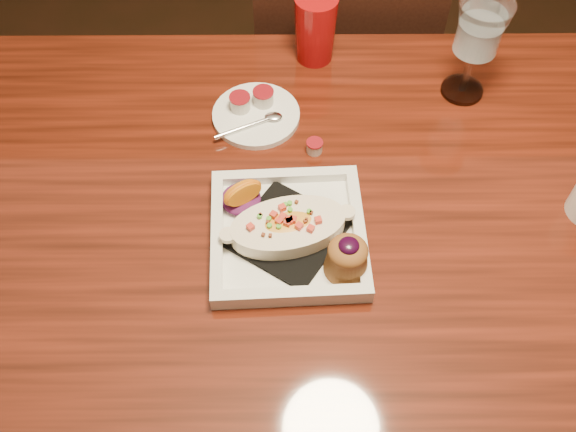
{
  "coord_description": "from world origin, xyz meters",
  "views": [
    {
      "loc": [
        -0.14,
        -0.59,
        1.6
      ],
      "look_at": [
        -0.13,
        -0.01,
        0.77
      ],
      "focal_mm": 40.0,
      "sensor_mm": 36.0,
      "label": 1
    }
  ],
  "objects_px": {
    "table": "(364,248)",
    "red_tumbler": "(315,29)",
    "plate": "(295,234)",
    "goblet": "(479,33)",
    "saucer": "(254,113)",
    "chair_far": "(339,65)"
  },
  "relations": [
    {
      "from": "plate",
      "to": "red_tumbler",
      "type": "height_order",
      "value": "red_tumbler"
    },
    {
      "from": "plate",
      "to": "saucer",
      "type": "height_order",
      "value": "plate"
    },
    {
      "from": "plate",
      "to": "goblet",
      "type": "height_order",
      "value": "goblet"
    },
    {
      "from": "chair_far",
      "to": "saucer",
      "type": "distance_m",
      "value": 0.52
    },
    {
      "from": "table",
      "to": "saucer",
      "type": "distance_m",
      "value": 0.31
    },
    {
      "from": "table",
      "to": "goblet",
      "type": "xyz_separation_m",
      "value": [
        0.2,
        0.29,
        0.23
      ]
    },
    {
      "from": "saucer",
      "to": "red_tumbler",
      "type": "distance_m",
      "value": 0.2
    },
    {
      "from": "goblet",
      "to": "saucer",
      "type": "bearing_deg",
      "value": -170.88
    },
    {
      "from": "table",
      "to": "plate",
      "type": "height_order",
      "value": "plate"
    },
    {
      "from": "table",
      "to": "red_tumbler",
      "type": "xyz_separation_m",
      "value": [
        -0.08,
        0.38,
        0.16
      ]
    },
    {
      "from": "chair_far",
      "to": "red_tumbler",
      "type": "xyz_separation_m",
      "value": [
        -0.08,
        -0.25,
        0.31
      ]
    },
    {
      "from": "table",
      "to": "red_tumbler",
      "type": "distance_m",
      "value": 0.43
    },
    {
      "from": "goblet",
      "to": "red_tumbler",
      "type": "relative_size",
      "value": 1.44
    },
    {
      "from": "plate",
      "to": "red_tumbler",
      "type": "distance_m",
      "value": 0.44
    },
    {
      "from": "table",
      "to": "chair_far",
      "type": "relative_size",
      "value": 1.61
    },
    {
      "from": "table",
      "to": "red_tumbler",
      "type": "relative_size",
      "value": 11.05
    },
    {
      "from": "chair_far",
      "to": "red_tumbler",
      "type": "relative_size",
      "value": 6.85
    },
    {
      "from": "table",
      "to": "saucer",
      "type": "relative_size",
      "value": 9.47
    },
    {
      "from": "table",
      "to": "plate",
      "type": "bearing_deg",
      "value": -158.32
    },
    {
      "from": "chair_far",
      "to": "plate",
      "type": "height_order",
      "value": "chair_far"
    },
    {
      "from": "chair_far",
      "to": "goblet",
      "type": "height_order",
      "value": "goblet"
    },
    {
      "from": "chair_far",
      "to": "table",
      "type": "bearing_deg",
      "value": 90.0
    }
  ]
}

